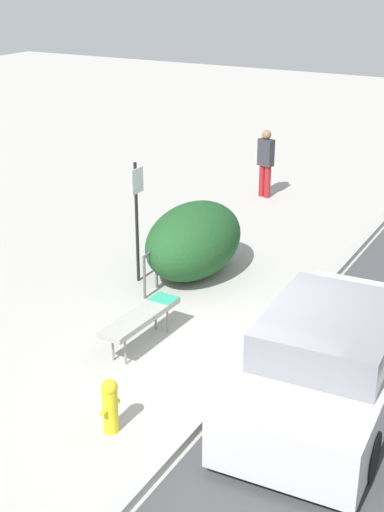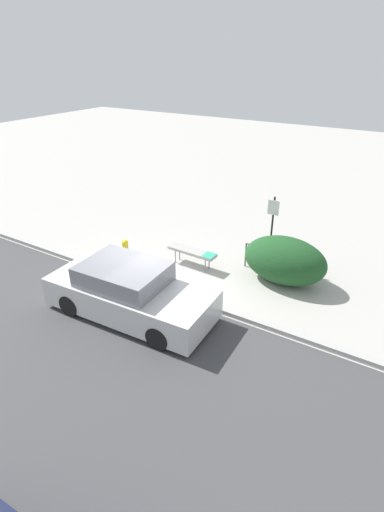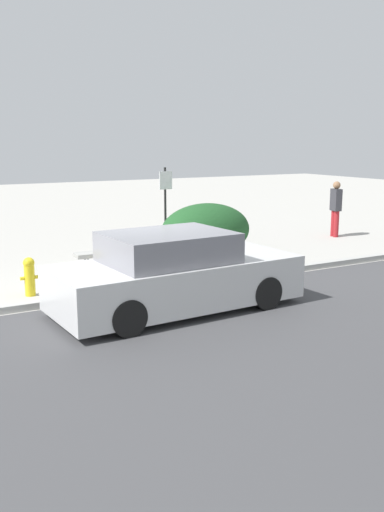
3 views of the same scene
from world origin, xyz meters
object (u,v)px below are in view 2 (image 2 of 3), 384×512
bike_rack (253,254)px  fire_hydrant (126,250)px  sign_post (272,225)px  bench (192,252)px  parked_car_near (129,292)px

bike_rack → fire_hydrant: (-3.76, -1.75, -0.09)m
bike_rack → fire_hydrant: size_ratio=1.08×
bike_rack → sign_post: bearing=54.4°
bench → bike_rack: (1.71, 0.90, -0.00)m
bike_rack → parked_car_near: 4.35m
bench → sign_post: size_ratio=0.72×
bike_rack → sign_post: (0.35, 0.48, 0.88)m
sign_post → parked_car_near: bearing=-115.0°
bench → sign_post: (2.06, 1.39, 0.88)m
fire_hydrant → parked_car_near: parked_car_near is taller
bench → fire_hydrant: size_ratio=2.17×
fire_hydrant → bench: bearing=22.5°
sign_post → fire_hydrant: size_ratio=3.01×
bike_rack → parked_car_near: parked_car_near is taller
bench → parked_car_near: bearing=-88.2°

